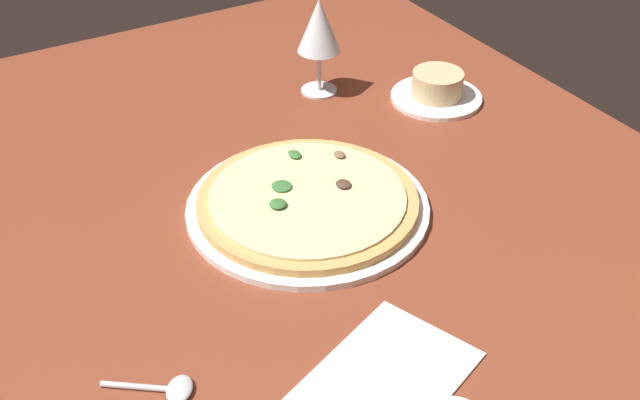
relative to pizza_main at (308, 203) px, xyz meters
The scene contains 6 objects.
dining_table 5.78cm from the pizza_main, 15.17° to the left, with size 150.00×110.00×4.00cm, color brown.
pizza_main is the anchor object (origin of this frame).
ramekin_on_saucer 38.44cm from the pizza_main, 115.28° to the left, with size 15.57×15.57×5.10cm.
wine_glass_far 36.28cm from the pizza_main, 147.01° to the left, with size 7.35×7.35×16.93cm.
paper_menu 32.23cm from the pizza_main, 14.96° to the right, with size 13.83×20.59×0.30cm, color silver.
spoon 35.54cm from the pizza_main, 54.48° to the right, with size 7.87×9.50×1.00cm.
Camera 1 is at (73.91, -45.44, 71.42)cm, focal length 45.25 mm.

